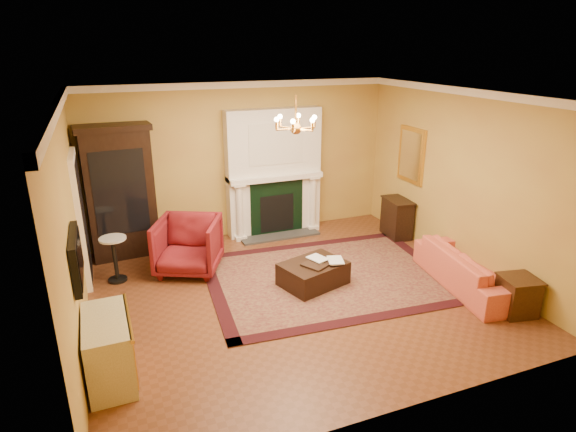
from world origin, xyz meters
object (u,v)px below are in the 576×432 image
commode (109,349)px  console_table (397,219)px  china_cabinet (120,195)px  end_table (517,296)px  wingback_armchair (188,243)px  pedestal_table (115,256)px  coral_sofa (470,263)px  leather_ottoman (313,273)px

commode → console_table: commode is taller
china_cabinet → end_table: china_cabinet is taller
wingback_armchair → console_table: size_ratio=1.38×
pedestal_table → end_table: size_ratio=1.42×
commode → coral_sofa: bearing=2.3°
china_cabinet → leather_ottoman: 3.69m
wingback_armchair → end_table: (4.09, -3.08, -0.25)m
commode → wingback_armchair: bearing=60.4°
wingback_armchair → end_table: wingback_armchair is taller
end_table → leather_ottoman: size_ratio=0.54×
pedestal_table → leather_ottoman: bearing=-24.0°
coral_sofa → end_table: coral_sofa is taller
wingback_armchair → commode: size_ratio=0.99×
china_cabinet → console_table: 5.26m
wingback_armchair → coral_sofa: size_ratio=0.49×
china_cabinet → leather_ottoman: bearing=-45.8°
coral_sofa → end_table: 0.92m
coral_sofa → console_table: coral_sofa is taller
pedestal_table → end_table: bearing=-30.9°
commode → console_table: (5.51, 2.52, -0.01)m
commode → console_table: bearing=23.8°
wingback_armchair → leather_ottoman: size_ratio=1.05×
china_cabinet → end_table: bearing=-44.5°
commode → end_table: bearing=-7.3°
leather_ottoman → wingback_armchair: bearing=127.6°
wingback_armchair → china_cabinet: bearing=155.7°
pedestal_table → coral_sofa: size_ratio=0.36×
wingback_armchair → pedestal_table: (-1.17, 0.06, -0.07)m
china_cabinet → end_table: 6.61m
console_table → leather_ottoman: console_table is taller
commode → end_table: size_ratio=1.94×
china_cabinet → wingback_armchair: 1.59m
wingback_armchair → end_table: 5.13m
wingback_armchair → coral_sofa: (4.02, -2.18, -0.10)m
coral_sofa → console_table: size_ratio=2.81×
leather_ottoman → console_table: bearing=11.0°
coral_sofa → wingback_armchair: bearing=69.6°
commode → coral_sofa: size_ratio=0.49×
wingback_armchair → leather_ottoman: (1.75, -1.23, -0.31)m
china_cabinet → console_table: china_cabinet is taller
leather_ottoman → china_cabinet: bearing=121.7°
commode → end_table: (5.45, -0.62, -0.12)m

